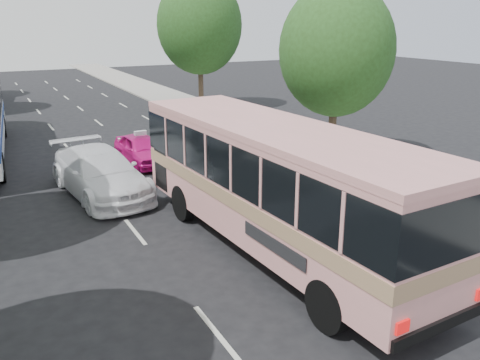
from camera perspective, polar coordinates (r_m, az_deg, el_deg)
ground at (r=13.55m, az=1.04°, el=-10.34°), size 120.00×120.00×0.00m
sidewalk_right at (r=34.23m, az=-2.45°, el=7.10°), size 4.00×90.00×0.12m
tree_right_near at (r=23.48m, az=11.06°, el=14.57°), size 5.10×5.10×7.95m
tree_right_far at (r=37.48m, az=-4.43°, el=17.31°), size 6.00×6.00×9.35m
pink_bus at (r=14.01m, az=4.00°, el=0.61°), size 3.54×11.53×3.63m
pink_taxi at (r=23.53m, az=-11.01°, el=3.40°), size 1.82×4.05×1.35m
white_pickup at (r=19.65m, az=-15.43°, el=0.79°), size 3.10×6.19×1.73m
taxi_roof_sign at (r=23.36m, az=-11.12°, el=5.22°), size 0.56×0.21×0.18m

